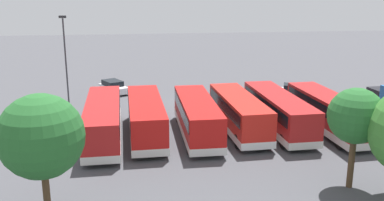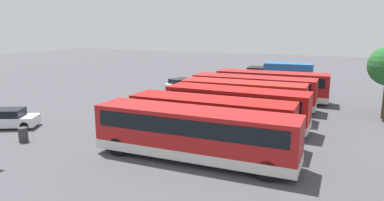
{
  "view_description": "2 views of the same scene",
  "coord_description": "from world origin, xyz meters",
  "px_view_note": "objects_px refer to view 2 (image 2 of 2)",
  "views": [
    {
      "loc": [
        6.45,
        41.7,
        11.43
      ],
      "look_at": [
        1.31,
        4.42,
        1.55
      ],
      "focal_mm": 40.23,
      "sensor_mm": 36.0,
      "label": 1
    },
    {
      "loc": [
        26.07,
        17.31,
        7.47
      ],
      "look_at": [
        -1.34,
        4.58,
        1.07
      ],
      "focal_mm": 32.87,
      "sensor_mm": 36.0,
      "label": 2
    }
  ],
  "objects_px": {
    "bus_single_deck_fourth": "(236,107)",
    "bus_single_deck_fifth": "(210,119)",
    "bus_single_deck_third": "(243,97)",
    "waste_bin_yellow": "(23,135)",
    "bus_single_deck_sixth": "(194,133)",
    "box_truck_blue": "(281,75)",
    "bus_single_deck_second": "(253,91)",
    "bus_single_deck_near_end": "(272,85)",
    "car_hatchback_silver": "(9,119)",
    "car_small_green": "(181,84)"
  },
  "relations": [
    {
      "from": "bus_single_deck_sixth",
      "to": "car_small_green",
      "type": "distance_m",
      "value": 22.41
    },
    {
      "from": "box_truck_blue",
      "to": "car_small_green",
      "type": "xyz_separation_m",
      "value": [
        5.52,
        -10.62,
        -1.01
      ]
    },
    {
      "from": "bus_single_deck_fifth",
      "to": "bus_single_deck_third",
      "type": "bearing_deg",
      "value": -179.31
    },
    {
      "from": "bus_single_deck_fourth",
      "to": "waste_bin_yellow",
      "type": "distance_m",
      "value": 14.83
    },
    {
      "from": "bus_single_deck_near_end",
      "to": "bus_single_deck_fifth",
      "type": "relative_size",
      "value": 1.03
    },
    {
      "from": "bus_single_deck_fourth",
      "to": "bus_single_deck_sixth",
      "type": "distance_m",
      "value": 7.3
    },
    {
      "from": "box_truck_blue",
      "to": "waste_bin_yellow",
      "type": "distance_m",
      "value": 29.33
    },
    {
      "from": "bus_single_deck_third",
      "to": "bus_single_deck_fifth",
      "type": "relative_size",
      "value": 0.96
    },
    {
      "from": "bus_single_deck_second",
      "to": "bus_single_deck_fifth",
      "type": "xyz_separation_m",
      "value": [
        10.87,
        0.13,
        -0.0
      ]
    },
    {
      "from": "box_truck_blue",
      "to": "bus_single_deck_fifth",
      "type": "bearing_deg",
      "value": -0.74
    },
    {
      "from": "bus_single_deck_sixth",
      "to": "waste_bin_yellow",
      "type": "height_order",
      "value": "bus_single_deck_sixth"
    },
    {
      "from": "waste_bin_yellow",
      "to": "bus_single_deck_fifth",
      "type": "bearing_deg",
      "value": 114.03
    },
    {
      "from": "bus_single_deck_fourth",
      "to": "box_truck_blue",
      "type": "bearing_deg",
      "value": -179.5
    },
    {
      "from": "bus_single_deck_fourth",
      "to": "car_small_green",
      "type": "relative_size",
      "value": 2.46
    },
    {
      "from": "bus_single_deck_second",
      "to": "bus_single_deck_fourth",
      "type": "relative_size",
      "value": 1.06
    },
    {
      "from": "bus_single_deck_near_end",
      "to": "box_truck_blue",
      "type": "height_order",
      "value": "box_truck_blue"
    },
    {
      "from": "car_small_green",
      "to": "waste_bin_yellow",
      "type": "xyz_separation_m",
      "value": [
        21.41,
        -0.92,
        -0.22
      ]
    },
    {
      "from": "waste_bin_yellow",
      "to": "car_small_green",
      "type": "bearing_deg",
      "value": 177.54
    },
    {
      "from": "bus_single_deck_fifth",
      "to": "bus_single_deck_sixth",
      "type": "bearing_deg",
      "value": 5.91
    },
    {
      "from": "car_hatchback_silver",
      "to": "car_small_green",
      "type": "xyz_separation_m",
      "value": [
        -19.54,
        4.67,
        -0.0
      ]
    },
    {
      "from": "bus_single_deck_fifth",
      "to": "car_small_green",
      "type": "xyz_separation_m",
      "value": [
        -16.4,
        -10.34,
        -0.92
      ]
    },
    {
      "from": "bus_single_deck_fifth",
      "to": "box_truck_blue",
      "type": "bearing_deg",
      "value": 179.26
    },
    {
      "from": "bus_single_deck_third",
      "to": "waste_bin_yellow",
      "type": "relative_size",
      "value": 10.96
    },
    {
      "from": "car_small_green",
      "to": "bus_single_deck_sixth",
      "type": "bearing_deg",
      "value": 28.49
    },
    {
      "from": "bus_single_deck_sixth",
      "to": "bus_single_deck_second",
      "type": "bearing_deg",
      "value": -178.12
    },
    {
      "from": "car_small_green",
      "to": "bus_single_deck_fifth",
      "type": "bearing_deg",
      "value": 32.23
    },
    {
      "from": "bus_single_deck_fourth",
      "to": "car_hatchback_silver",
      "type": "xyz_separation_m",
      "value": [
        7.17,
        -15.44,
        -0.92
      ]
    },
    {
      "from": "bus_single_deck_near_end",
      "to": "bus_single_deck_fifth",
      "type": "xyz_separation_m",
      "value": [
        14.83,
        -0.72,
        -0.0
      ]
    },
    {
      "from": "car_small_green",
      "to": "bus_single_deck_third",
      "type": "bearing_deg",
      "value": 49.11
    },
    {
      "from": "bus_single_deck_fifth",
      "to": "bus_single_deck_sixth",
      "type": "xyz_separation_m",
      "value": [
        3.28,
        0.34,
        0.0
      ]
    },
    {
      "from": "waste_bin_yellow",
      "to": "bus_single_deck_second",
      "type": "bearing_deg",
      "value": 144.98
    },
    {
      "from": "bus_single_deck_sixth",
      "to": "car_hatchback_silver",
      "type": "bearing_deg",
      "value": -90.5
    },
    {
      "from": "box_truck_blue",
      "to": "waste_bin_yellow",
      "type": "xyz_separation_m",
      "value": [
        26.94,
        -11.54,
        -1.23
      ]
    },
    {
      "from": "bus_single_deck_fourth",
      "to": "bus_single_deck_fifth",
      "type": "relative_size",
      "value": 0.98
    },
    {
      "from": "bus_single_deck_fifth",
      "to": "waste_bin_yellow",
      "type": "distance_m",
      "value": 12.38
    },
    {
      "from": "bus_single_deck_third",
      "to": "car_small_green",
      "type": "distance_m",
      "value": 13.59
    },
    {
      "from": "bus_single_deck_fifth",
      "to": "box_truck_blue",
      "type": "distance_m",
      "value": 21.92
    },
    {
      "from": "bus_single_deck_sixth",
      "to": "box_truck_blue",
      "type": "distance_m",
      "value": 25.2
    },
    {
      "from": "car_hatchback_silver",
      "to": "waste_bin_yellow",
      "type": "bearing_deg",
      "value": 63.47
    },
    {
      "from": "car_small_green",
      "to": "waste_bin_yellow",
      "type": "distance_m",
      "value": 21.44
    },
    {
      "from": "bus_single_deck_near_end",
      "to": "bus_single_deck_sixth",
      "type": "xyz_separation_m",
      "value": [
        18.12,
        -0.38,
        0.0
      ]
    },
    {
      "from": "box_truck_blue",
      "to": "waste_bin_yellow",
      "type": "height_order",
      "value": "box_truck_blue"
    },
    {
      "from": "bus_single_deck_fifth",
      "to": "waste_bin_yellow",
      "type": "relative_size",
      "value": 11.39
    },
    {
      "from": "bus_single_deck_near_end",
      "to": "box_truck_blue",
      "type": "xyz_separation_m",
      "value": [
        -7.08,
        -0.44,
        0.08
      ]
    },
    {
      "from": "bus_single_deck_sixth",
      "to": "waste_bin_yellow",
      "type": "bearing_deg",
      "value": -81.48
    },
    {
      "from": "bus_single_deck_near_end",
      "to": "bus_single_deck_second",
      "type": "distance_m",
      "value": 4.05
    },
    {
      "from": "bus_single_deck_third",
      "to": "bus_single_deck_sixth",
      "type": "bearing_deg",
      "value": 2.28
    },
    {
      "from": "bus_single_deck_fourth",
      "to": "car_small_green",
      "type": "xyz_separation_m",
      "value": [
        -12.38,
        -10.78,
        -0.92
      ]
    },
    {
      "from": "bus_single_deck_fifth",
      "to": "car_hatchback_silver",
      "type": "xyz_separation_m",
      "value": [
        3.15,
        -15.0,
        -0.92
      ]
    },
    {
      "from": "bus_single_deck_sixth",
      "to": "car_hatchback_silver",
      "type": "relative_size",
      "value": 2.69
    }
  ]
}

